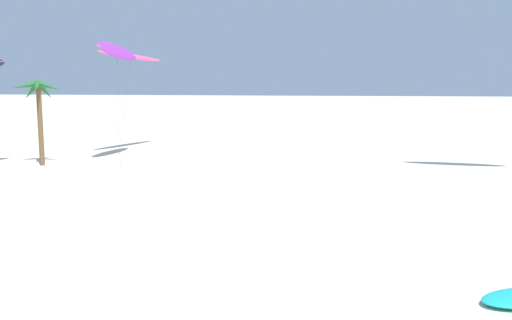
# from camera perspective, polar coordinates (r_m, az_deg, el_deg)

# --- Properties ---
(palm_tree_3) EXTENTS (3.82, 3.64, 6.70)m
(palm_tree_3) POSITION_cam_1_polar(r_m,az_deg,el_deg) (51.88, -19.03, 5.40)
(palm_tree_3) COLOR brown
(palm_tree_3) RESTS_ON ground
(flying_kite_0) EXTENTS (2.34, 6.84, 9.92)m
(flying_kite_0) POSITION_cam_1_polar(r_m,az_deg,el_deg) (52.56, -12.40, 9.54)
(flying_kite_0) COLOR purple
(flying_kite_0) RESTS_ON ground
(flying_kite_3) EXTENTS (4.44, 7.76, 9.25)m
(flying_kite_3) POSITION_cam_1_polar(r_m,az_deg,el_deg) (57.51, -11.23, 9.16)
(flying_kite_3) COLOR #EA5193
(flying_kite_3) RESTS_ON ground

